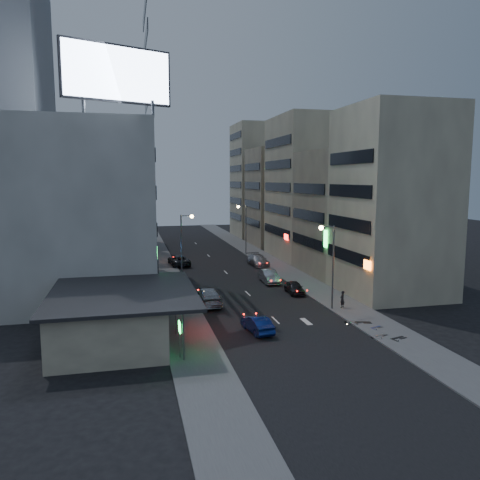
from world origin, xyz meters
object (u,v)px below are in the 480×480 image
object	(u,v)px
scooter_silver_a	(383,327)
scooter_black_b	(371,315)
road_car_silver	(208,296)
person	(342,299)
parked_car_right_mid	(269,276)
scooter_blue	(380,320)
parked_car_right_near	(294,288)
scooter_black_a	(402,329)
parked_car_right_far	(258,260)
parked_car_left	(179,260)
scooter_silver_b	(361,316)
road_car_blue	(257,324)

from	to	relation	value
scooter_silver_a	scooter_black_b	world-z (taller)	scooter_black_b
road_car_silver	person	distance (m)	13.14
parked_car_right_mid	scooter_blue	size ratio (longest dim) A/B	2.85
parked_car_right_near	scooter_silver_a	size ratio (longest dim) A/B	2.25
scooter_black_a	scooter_blue	bearing A→B (deg)	-9.04
parked_car_right_far	scooter_blue	xyz separation A→B (m)	(2.43, -29.58, -0.16)
scooter_silver_a	scooter_black_a	bearing A→B (deg)	-151.78
parked_car_left	scooter_black_a	xyz separation A→B (m)	(13.93, -34.98, -0.05)
road_car_silver	parked_car_left	bearing A→B (deg)	-87.90
person	scooter_blue	distance (m)	5.96
road_car_silver	person	bearing A→B (deg)	160.93
scooter_silver_b	scooter_silver_a	bearing A→B (deg)	-155.22
road_car_silver	scooter_black_b	distance (m)	15.72
road_car_blue	person	xyz separation A→B (m)	(9.82, 4.78, 0.26)
scooter_black_b	person	bearing A→B (deg)	20.09
parked_car_left	scooter_black_b	bearing A→B (deg)	106.99
road_car_silver	scooter_blue	bearing A→B (deg)	141.96
parked_car_right_mid	scooter_silver_b	size ratio (longest dim) A/B	2.75
parked_car_right_far	person	xyz separation A→B (m)	(1.85, -23.65, 0.15)
parked_car_right_near	scooter_silver_b	size ratio (longest dim) A/B	2.25
road_car_blue	parked_car_right_near	bearing A→B (deg)	-130.31
parked_car_right_near	road_car_silver	size ratio (longest dim) A/B	0.67
parked_car_left	scooter_silver_a	distance (m)	36.42
person	scooter_black_a	xyz separation A→B (m)	(0.95, -8.71, -0.24)
parked_car_right_mid	scooter_black_b	xyz separation A→B (m)	(3.96, -17.37, -0.05)
road_car_blue	road_car_silver	world-z (taller)	road_car_silver
parked_car_right_mid	scooter_blue	distance (m)	19.01
scooter_blue	scooter_silver_b	xyz separation A→B (m)	(-1.00, 1.38, 0.02)
parked_car_right_near	parked_car_right_mid	size ratio (longest dim) A/B	0.82
road_car_blue	parked_car_right_mid	bearing A→B (deg)	-117.44
scooter_black_a	parked_car_right_far	bearing A→B (deg)	-11.53
parked_car_right_mid	parked_car_right_near	bearing A→B (deg)	-78.07
parked_car_right_far	scooter_black_b	bearing A→B (deg)	-87.92
parked_car_left	scooter_silver_a	xyz separation A→B (m)	(12.81, -34.09, -0.10)
scooter_black_a	scooter_silver_b	world-z (taller)	scooter_black_a
person	scooter_blue	bearing A→B (deg)	57.96
parked_car_right_far	scooter_black_a	bearing A→B (deg)	-87.53
road_car_silver	scooter_silver_a	bearing A→B (deg)	135.48
scooter_blue	road_car_silver	bearing A→B (deg)	33.45
parked_car_right_far	road_car_blue	distance (m)	29.52
parked_car_left	road_car_silver	bearing A→B (deg)	85.22
parked_car_right_near	parked_car_right_mid	world-z (taller)	parked_car_right_mid
parked_car_right_far	road_car_silver	distance (m)	21.93
scooter_black_b	road_car_blue	bearing A→B (deg)	105.41
road_car_blue	scooter_silver_a	size ratio (longest dim) A/B	2.38
parked_car_right_mid	scooter_blue	bearing A→B (deg)	-76.46
parked_car_left	parked_car_right_near	bearing A→B (deg)	112.08
parked_car_right_far	scooter_blue	bearing A→B (deg)	-87.76
parked_car_right_near	scooter_silver_a	xyz separation A→B (m)	(2.25, -14.58, -0.01)
person	scooter_black_a	world-z (taller)	person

